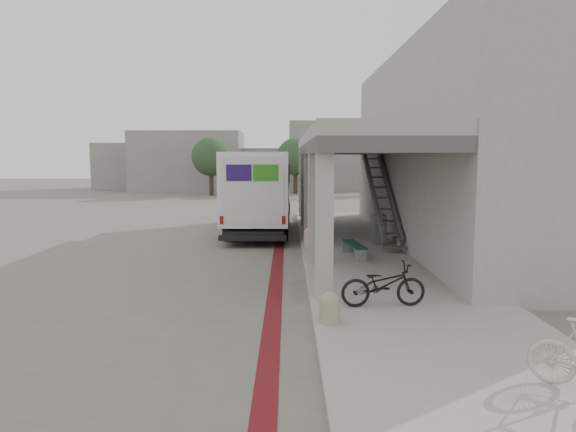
{
  "coord_description": "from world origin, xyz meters",
  "views": [
    {
      "loc": [
        1.3,
        -14.54,
        3.26
      ],
      "look_at": [
        1.32,
        -0.4,
        1.6
      ],
      "focal_mm": 32.0,
      "sensor_mm": 36.0,
      "label": 1
    }
  ],
  "objects_px": {
    "fedex_truck": "(259,190)",
    "bicycle_black": "(383,284)",
    "bench": "(354,247)",
    "utility_cabinet": "(378,229)"
  },
  "relations": [
    {
      "from": "fedex_truck",
      "to": "bench",
      "type": "xyz_separation_m",
      "value": [
        3.29,
        -5.95,
        -1.4
      ]
    },
    {
      "from": "fedex_truck",
      "to": "utility_cabinet",
      "type": "bearing_deg",
      "value": -38.42
    },
    {
      "from": "bicycle_black",
      "to": "utility_cabinet",
      "type": "bearing_deg",
      "value": -14.09
    },
    {
      "from": "bench",
      "to": "utility_cabinet",
      "type": "height_order",
      "value": "utility_cabinet"
    },
    {
      "from": "fedex_truck",
      "to": "bicycle_black",
      "type": "xyz_separation_m",
      "value": [
        3.2,
        -11.31,
        -1.23
      ]
    },
    {
      "from": "utility_cabinet",
      "to": "bicycle_black",
      "type": "distance_m",
      "value": 7.81
    },
    {
      "from": "bench",
      "to": "bicycle_black",
      "type": "height_order",
      "value": "bicycle_black"
    },
    {
      "from": "bicycle_black",
      "to": "bench",
      "type": "bearing_deg",
      "value": -5.77
    },
    {
      "from": "bench",
      "to": "utility_cabinet",
      "type": "distance_m",
      "value": 2.63
    },
    {
      "from": "bicycle_black",
      "to": "fedex_truck",
      "type": "bearing_deg",
      "value": 10.97
    }
  ]
}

